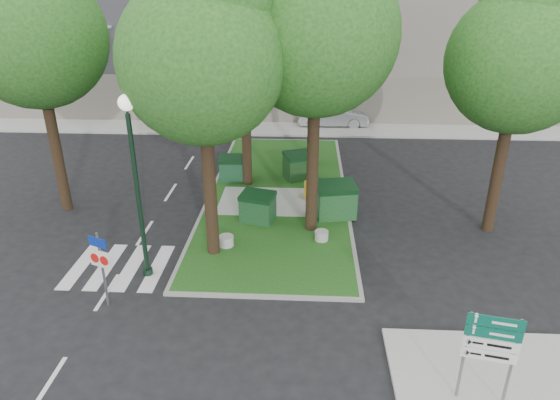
# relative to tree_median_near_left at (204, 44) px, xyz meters

# --- Properties ---
(ground) EXTENTS (120.00, 120.00, 0.00)m
(ground) POSITION_rel_tree_median_near_left_xyz_m (1.41, -2.56, -7.32)
(ground) COLOR black
(ground) RESTS_ON ground
(median_island) EXTENTS (6.00, 16.00, 0.12)m
(median_island) POSITION_rel_tree_median_near_left_xyz_m (1.91, 5.44, -7.26)
(median_island) COLOR #1B4814
(median_island) RESTS_ON ground
(median_kerb) EXTENTS (6.30, 16.30, 0.10)m
(median_kerb) POSITION_rel_tree_median_near_left_xyz_m (1.91, 5.44, -7.27)
(median_kerb) COLOR gray
(median_kerb) RESTS_ON ground
(sidewalk_corner) EXTENTS (5.00, 4.00, 0.12)m
(sidewalk_corner) POSITION_rel_tree_median_near_left_xyz_m (7.91, -6.06, -7.26)
(sidewalk_corner) COLOR #999993
(sidewalk_corner) RESTS_ON ground
(building_sidewalk) EXTENTS (42.00, 3.00, 0.12)m
(building_sidewalk) POSITION_rel_tree_median_near_left_xyz_m (1.41, 15.94, -7.26)
(building_sidewalk) COLOR #999993
(building_sidewalk) RESTS_ON ground
(zebra_crossing) EXTENTS (5.00, 3.00, 0.01)m
(zebra_crossing) POSITION_rel_tree_median_near_left_xyz_m (-2.34, -1.06, -7.31)
(zebra_crossing) COLOR silver
(zebra_crossing) RESTS_ON ground
(tree_median_near_left) EXTENTS (5.20, 5.20, 10.53)m
(tree_median_near_left) POSITION_rel_tree_median_near_left_xyz_m (0.00, 0.00, 0.00)
(tree_median_near_left) COLOR black
(tree_median_near_left) RESTS_ON ground
(tree_median_near_right) EXTENTS (5.60, 5.60, 11.46)m
(tree_median_near_right) POSITION_rel_tree_median_near_left_xyz_m (3.50, 2.00, 0.67)
(tree_median_near_right) COLOR black
(tree_median_near_right) RESTS_ON ground
(tree_median_mid) EXTENTS (4.80, 4.80, 9.99)m
(tree_median_mid) POSITION_rel_tree_median_near_left_xyz_m (0.50, 6.50, -0.34)
(tree_median_mid) COLOR black
(tree_median_mid) RESTS_ON ground
(tree_street_left) EXTENTS (5.40, 5.40, 11.00)m
(tree_street_left) POSITION_rel_tree_median_near_left_xyz_m (-7.00, 3.50, 0.33)
(tree_street_left) COLOR black
(tree_street_left) RESTS_ON ground
(tree_street_right) EXTENTS (5.00, 5.00, 10.06)m
(tree_street_right) POSITION_rel_tree_median_near_left_xyz_m (10.50, 2.50, -0.33)
(tree_street_right) COLOR black
(tree_street_right) RESTS_ON ground
(dumpster_a) EXTENTS (1.35, 0.97, 1.22)m
(dumpster_a) POSITION_rel_tree_median_near_left_xyz_m (-0.33, 6.85, -6.61)
(dumpster_a) COLOR #113E22
(dumpster_a) RESTS_ON median_island
(dumpster_b) EXTENTS (1.55, 1.28, 1.24)m
(dumpster_b) POSITION_rel_tree_median_near_left_xyz_m (1.27, 2.50, -6.60)
(dumpster_b) COLOR #113A19
(dumpster_b) RESTS_ON median_island
(dumpster_c) EXTENTS (1.74, 1.53, 1.35)m
(dumpster_c) POSITION_rel_tree_median_near_left_xyz_m (2.87, 7.23, -6.55)
(dumpster_c) COLOR black
(dumpster_c) RESTS_ON median_island
(dumpster_d) EXTENTS (1.80, 1.41, 1.50)m
(dumpster_d) POSITION_rel_tree_median_near_left_xyz_m (4.41, 3.09, -6.48)
(dumpster_d) COLOR #15441B
(dumpster_d) RESTS_ON median_island
(bollard_left) EXTENTS (0.54, 0.54, 0.39)m
(bollard_left) POSITION_rel_tree_median_near_left_xyz_m (0.30, 0.41, -7.00)
(bollard_left) COLOR #A2A19D
(bollard_left) RESTS_ON median_island
(bollard_right) EXTENTS (0.51, 0.51, 0.37)m
(bollard_right) POSITION_rel_tree_median_near_left_xyz_m (3.81, 1.03, -7.01)
(bollard_right) COLOR #999994
(bollard_right) RESTS_ON median_island
(bollard_mid) EXTENTS (0.50, 0.50, 0.36)m
(bollard_mid) POSITION_rel_tree_median_near_left_xyz_m (0.91, 2.44, -7.02)
(bollard_mid) COLOR #A7A6A2
(bollard_mid) RESTS_ON median_island
(litter_bin) EXTENTS (0.42, 0.42, 0.74)m
(litter_bin) POSITION_rel_tree_median_near_left_xyz_m (3.32, 4.99, -6.83)
(litter_bin) COLOR #F0AA1C
(litter_bin) RESTS_ON median_island
(street_lamp) EXTENTS (0.49, 0.49, 6.10)m
(street_lamp) POSITION_rel_tree_median_near_left_xyz_m (-2.09, -1.47, -3.48)
(street_lamp) COLOR black
(street_lamp) RESTS_ON ground
(traffic_sign_pole) EXTENTS (0.71, 0.33, 2.50)m
(traffic_sign_pole) POSITION_rel_tree_median_near_left_xyz_m (-2.79, -3.23, -5.71)
(traffic_sign_pole) COLOR slate
(traffic_sign_pole) RESTS_ON ground
(directional_sign) EXTENTS (1.18, 0.29, 2.40)m
(directional_sign) POSITION_rel_tree_median_near_left_xyz_m (7.34, -6.55, -5.60)
(directional_sign) COLOR slate
(directional_sign) RESTS_ON sidewalk_corner
(car_white) EXTENTS (3.89, 1.86, 1.28)m
(car_white) POSITION_rel_tree_median_near_left_xyz_m (-5.30, 16.94, -6.67)
(car_white) COLOR silver
(car_white) RESTS_ON ground
(car_silver) EXTENTS (4.65, 1.77, 1.51)m
(car_silver) POSITION_rel_tree_median_near_left_xyz_m (4.91, 16.94, -6.56)
(car_silver) COLOR #9A9CA1
(car_silver) RESTS_ON ground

